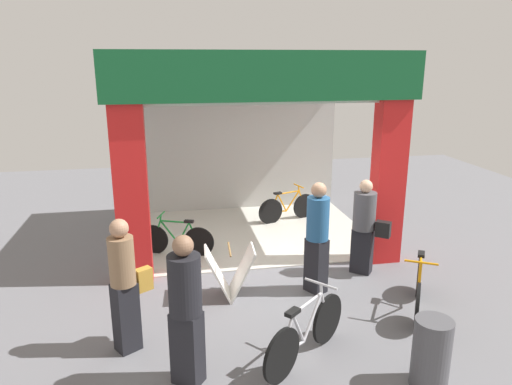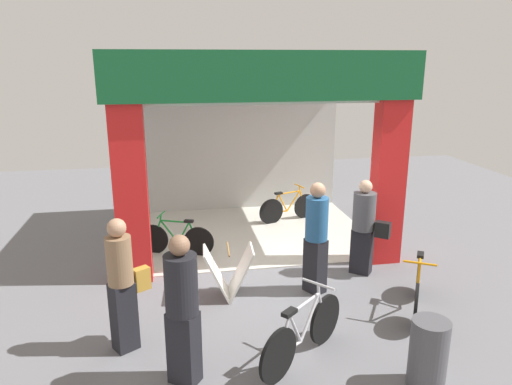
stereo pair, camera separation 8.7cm
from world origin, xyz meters
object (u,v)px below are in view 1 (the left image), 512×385
at_px(bicycle_parked_1, 306,333).
at_px(pedestrian_0, 317,236).
at_px(bicycle_parked_0, 418,287).
at_px(pedestrian_3, 365,225).
at_px(bicycle_inside_1, 176,239).
at_px(pedestrian_2, 125,284).
at_px(bicycle_inside_0, 288,207).
at_px(sandwich_board_sign, 230,273).
at_px(pedestrian_1, 186,308).
at_px(trash_bin, 431,353).

height_order(bicycle_parked_1, pedestrian_0, pedestrian_0).
xyz_separation_m(bicycle_parked_0, pedestrian_3, (-0.28, 1.36, 0.50)).
xyz_separation_m(bicycle_inside_1, pedestrian_2, (-0.68, -2.93, 0.58)).
height_order(bicycle_inside_0, pedestrian_3, pedestrian_3).
relative_size(bicycle_inside_0, pedestrian_0, 0.80).
xyz_separation_m(bicycle_inside_1, bicycle_parked_0, (3.42, -2.71, 0.04)).
bearing_deg(sandwich_board_sign, bicycle_inside_0, 61.84).
bearing_deg(bicycle_inside_0, pedestrian_3, -78.25).
relative_size(bicycle_inside_0, bicycle_parked_1, 1.10).
bearing_deg(bicycle_parked_1, pedestrian_2, 163.13).
relative_size(bicycle_parked_1, pedestrian_2, 0.74).
distance_m(bicycle_inside_0, sandwich_board_sign, 3.75).
bearing_deg(bicycle_inside_1, bicycle_parked_0, -38.43).
xyz_separation_m(pedestrian_1, pedestrian_2, (-0.71, 0.79, -0.03)).
height_order(bicycle_inside_1, pedestrian_2, pedestrian_2).
distance_m(bicycle_inside_0, pedestrian_1, 5.84).
bearing_deg(sandwich_board_sign, bicycle_parked_1, -68.92).
bearing_deg(bicycle_parked_0, pedestrian_3, 101.67).
bearing_deg(bicycle_parked_1, bicycle_parked_0, 23.87).
relative_size(bicycle_parked_0, sandwich_board_sign, 1.77).
distance_m(pedestrian_0, pedestrian_2, 3.01).
relative_size(pedestrian_1, pedestrian_3, 1.08).
bearing_deg(trash_bin, sandwich_board_sign, 127.71).
relative_size(bicycle_inside_0, trash_bin, 1.75).
height_order(bicycle_parked_0, trash_bin, bicycle_parked_0).
height_order(bicycle_inside_0, sandwich_board_sign, bicycle_inside_0).
distance_m(pedestrian_1, pedestrian_2, 1.06).
relative_size(bicycle_inside_1, bicycle_parked_1, 1.07).
distance_m(bicycle_parked_1, pedestrian_1, 1.54).
relative_size(bicycle_inside_1, bicycle_parked_0, 0.97).
height_order(pedestrian_2, pedestrian_3, pedestrian_2).
xyz_separation_m(bicycle_inside_0, pedestrian_0, (-0.41, -3.38, 0.61)).
bearing_deg(bicycle_parked_1, pedestrian_3, 53.06).
bearing_deg(trash_bin, pedestrian_0, 103.12).
distance_m(sandwich_board_sign, pedestrian_1, 2.13).
xyz_separation_m(sandwich_board_sign, trash_bin, (1.93, -2.49, 0.01)).
bearing_deg(pedestrian_3, pedestrian_2, -157.45).
height_order(sandwich_board_sign, pedestrian_0, pedestrian_0).
relative_size(bicycle_inside_0, bicycle_parked_0, 1.00).
height_order(bicycle_inside_0, trash_bin, trash_bin).
xyz_separation_m(pedestrian_1, trash_bin, (2.67, -0.57, -0.52)).
relative_size(bicycle_parked_1, sandwich_board_sign, 1.61).
xyz_separation_m(bicycle_inside_0, pedestrian_2, (-3.22, -4.45, 0.57)).
bearing_deg(pedestrian_0, bicycle_parked_0, -33.41).
distance_m(bicycle_parked_0, bicycle_parked_1, 2.14).
bearing_deg(bicycle_parked_1, sandwich_board_sign, 111.08).
height_order(bicycle_inside_0, pedestrian_2, pedestrian_2).
xyz_separation_m(bicycle_inside_1, pedestrian_1, (0.03, -3.72, 0.61)).
bearing_deg(pedestrian_1, bicycle_inside_1, 90.50).
bearing_deg(bicycle_parked_0, bicycle_parked_1, -156.13).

